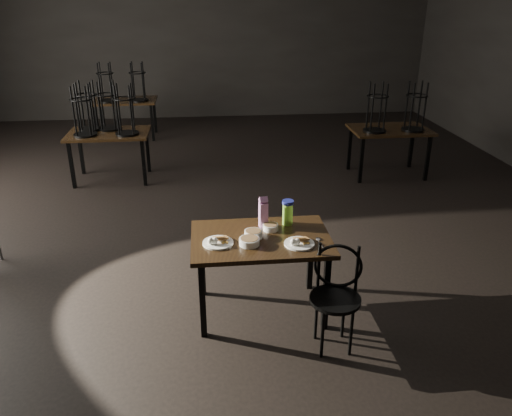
{
  "coord_description": "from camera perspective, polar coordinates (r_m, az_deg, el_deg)",
  "views": [
    {
      "loc": [
        -0.1,
        -5.61,
        2.7
      ],
      "look_at": [
        0.35,
        -1.4,
        0.85
      ],
      "focal_mm": 35.0,
      "sensor_mm": 36.0,
      "label": 1
    }
  ],
  "objects": [
    {
      "name": "bentwood_chair",
      "position": [
        4.08,
        9.13,
        -9.14
      ],
      "size": [
        0.45,
        0.44,
        0.86
      ],
      "rotation": [
        0.0,
        0.0,
        -0.3
      ],
      "color": "black",
      "rests_on": "ground"
    },
    {
      "name": "bowl_near",
      "position": [
        4.28,
        -0.31,
        -2.97
      ],
      "size": [
        0.16,
        0.16,
        0.06
      ],
      "color": "white",
      "rests_on": "main_table"
    },
    {
      "name": "water_bottle",
      "position": [
        4.5,
        3.64,
        -0.48
      ],
      "size": [
        0.11,
        0.11,
        0.23
      ],
      "color": "#8ED43E",
      "rests_on": "main_table"
    },
    {
      "name": "juice_carton",
      "position": [
        4.43,
        0.84,
        -0.57
      ],
      "size": [
        0.08,
        0.08,
        0.29
      ],
      "color": "#8C197D",
      "rests_on": "main_table"
    },
    {
      "name": "room",
      "position": [
        5.63,
        -6.0,
        19.7
      ],
      "size": [
        12.0,
        12.04,
        3.22
      ],
      "color": "black",
      "rests_on": "ground"
    },
    {
      "name": "bg_table_left",
      "position": [
        7.88,
        -16.77,
        8.63
      ],
      "size": [
        1.2,
        0.8,
        1.48
      ],
      "color": "black",
      "rests_on": "ground"
    },
    {
      "name": "spoon",
      "position": [
        4.28,
        7.16,
        -3.63
      ],
      "size": [
        0.05,
        0.21,
        0.01
      ],
      "color": "silver",
      "rests_on": "main_table"
    },
    {
      "name": "bg_table_right",
      "position": [
        8.02,
        15.17,
        8.7
      ],
      "size": [
        1.2,
        0.8,
        1.48
      ],
      "color": "black",
      "rests_on": "ground"
    },
    {
      "name": "bowl_far",
      "position": [
        4.42,
        1.67,
        -2.18
      ],
      "size": [
        0.14,
        0.14,
        0.05
      ],
      "color": "white",
      "rests_on": "main_table"
    },
    {
      "name": "plate_right",
      "position": [
        4.18,
        4.95,
        -3.92
      ],
      "size": [
        0.26,
        0.26,
        0.08
      ],
      "color": "white",
      "rests_on": "main_table"
    },
    {
      "name": "main_table",
      "position": [
        4.34,
        0.56,
        -4.26
      ],
      "size": [
        1.2,
        0.8,
        0.75
      ],
      "color": "black",
      "rests_on": "ground"
    },
    {
      "name": "bowl_big",
      "position": [
        4.16,
        -0.77,
        -3.82
      ],
      "size": [
        0.17,
        0.17,
        0.06
      ],
      "color": "white",
      "rests_on": "main_table"
    },
    {
      "name": "bg_table_far",
      "position": [
        10.23,
        -14.78,
        11.85
      ],
      "size": [
        1.2,
        0.8,
        1.48
      ],
      "color": "black",
      "rests_on": "ground"
    },
    {
      "name": "plate_left",
      "position": [
        4.19,
        -4.4,
        -3.81
      ],
      "size": [
        0.26,
        0.26,
        0.08
      ],
      "color": "white",
      "rests_on": "main_table"
    }
  ]
}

